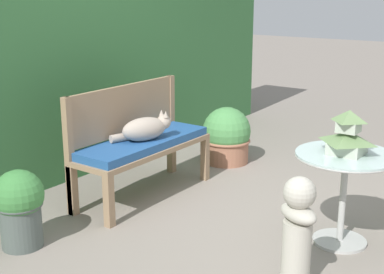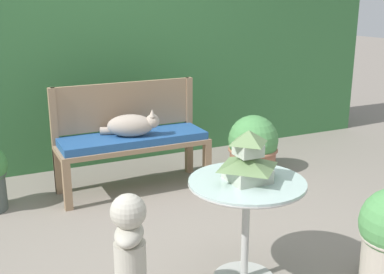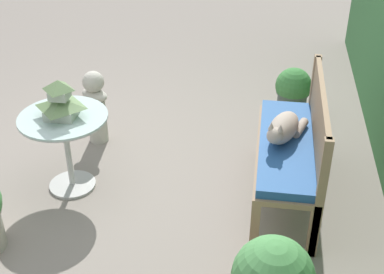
% 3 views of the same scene
% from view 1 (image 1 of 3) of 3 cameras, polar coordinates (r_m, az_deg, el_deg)
% --- Properties ---
extents(ground, '(30.00, 30.00, 0.00)m').
position_cam_1_polar(ground, '(3.83, 7.61, -10.19)').
color(ground, gray).
extents(foliage_hedge_back, '(6.40, 0.81, 2.19)m').
position_cam_1_polar(foliage_hedge_back, '(5.01, -16.29, 8.47)').
color(foliage_hedge_back, '#38703D').
rests_on(foliage_hedge_back, ground).
extents(garden_bench, '(1.28, 0.44, 0.49)m').
position_cam_1_polar(garden_bench, '(4.35, -5.17, -1.15)').
color(garden_bench, '#937556').
rests_on(garden_bench, ground).
extents(bench_backrest, '(1.28, 0.06, 0.90)m').
position_cam_1_polar(bench_backrest, '(4.42, -7.19, 2.14)').
color(bench_backrest, '#937556').
rests_on(bench_backrest, ground).
extents(cat, '(0.46, 0.34, 0.22)m').
position_cam_1_polar(cat, '(4.26, -5.00, 0.90)').
color(cat, '#A89989').
rests_on(cat, garden_bench).
extents(patio_table, '(0.66, 0.66, 0.63)m').
position_cam_1_polar(patio_table, '(3.63, 15.98, -3.75)').
color(patio_table, '#B7B7B2').
rests_on(patio_table, ground).
extents(pagoda_birdhouse, '(0.28, 0.28, 0.29)m').
position_cam_1_polar(pagoda_birdhouse, '(3.56, 16.29, 0.18)').
color(pagoda_birdhouse, '#B2BCA8').
rests_on(pagoda_birdhouse, patio_table).
extents(garden_bust, '(0.25, 0.30, 0.66)m').
position_cam_1_polar(garden_bust, '(3.09, 11.19, -9.62)').
color(garden_bust, '#B7B2A3').
rests_on(garden_bust, ground).
extents(potted_plant_table_near, '(0.47, 0.47, 0.55)m').
position_cam_1_polar(potted_plant_table_near, '(5.25, 3.70, 0.00)').
color(potted_plant_table_near, '#9E664C').
rests_on(potted_plant_table_near, ground).
extents(potted_plant_bench_left, '(0.33, 0.33, 0.53)m').
position_cam_1_polar(potted_plant_bench_left, '(3.69, -17.92, -7.04)').
color(potted_plant_bench_left, '#4C5651').
rests_on(potted_plant_bench_left, ground).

